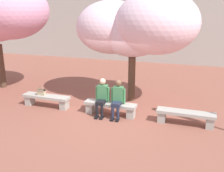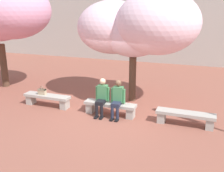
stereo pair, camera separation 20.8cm
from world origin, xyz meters
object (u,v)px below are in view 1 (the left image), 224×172
Objects in this scene: stone_bench_center at (186,116)px; person_seated_left at (102,96)px; stone_bench_west_end at (46,99)px; person_seated_right at (118,97)px; cherry_tree_main at (136,26)px; handbag at (41,92)px; stone_bench_near_west at (110,107)px.

person_seated_left is at bearing -178.91° from stone_bench_center.
stone_bench_west_end is 1.43× the size of person_seated_right.
person_seated_left is 2.93m from cherry_tree_main.
person_seated_right reaches higher than handbag.
stone_bench_near_west is at bearing 169.39° from person_seated_right.
stone_bench_center is at bearing -39.16° from cherry_tree_main.
cherry_tree_main reaches higher than handbag.
person_seated_right is at bearing -1.09° from stone_bench_west_end.
stone_bench_west_end is at bearing 178.64° from person_seated_left.
handbag is (-0.18, -0.03, 0.27)m from stone_bench_west_end.
handbag reaches higher than stone_bench_center.
stone_bench_near_west is 2.73m from handbag.
stone_bench_near_west is at bearing 180.00° from stone_bench_center.
person_seated_right is 2.85m from cherry_tree_main.
handbag is at bearing -171.37° from stone_bench_west_end.
handbag is at bearing -151.20° from cherry_tree_main.
stone_bench_near_west is at bearing 0.00° from stone_bench_west_end.
person_seated_left is at bearing -169.18° from stone_bench_near_west.
stone_bench_center is (2.54, 0.00, 0.00)m from stone_bench_near_west.
cherry_tree_main is (3.16, 1.74, 2.35)m from handbag.
stone_bench_center is at bearing 1.09° from person_seated_left.
cherry_tree_main reaches higher than stone_bench_center.
stone_bench_center is 2.29m from person_seated_right.
stone_bench_west_end and stone_bench_near_west have the same top height.
cherry_tree_main is (0.15, 1.76, 2.23)m from person_seated_right.
cherry_tree_main is at bearing 28.80° from handbag.
person_seated_right is (2.82, -0.05, 0.39)m from stone_bench_west_end.
person_seated_left is 0.57m from person_seated_right.
stone_bench_west_end is 4.32m from cherry_tree_main.
handbag is at bearing -179.41° from stone_bench_near_west.
stone_bench_west_end is 5.43× the size of handbag.
person_seated_right reaches higher than stone_bench_center.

